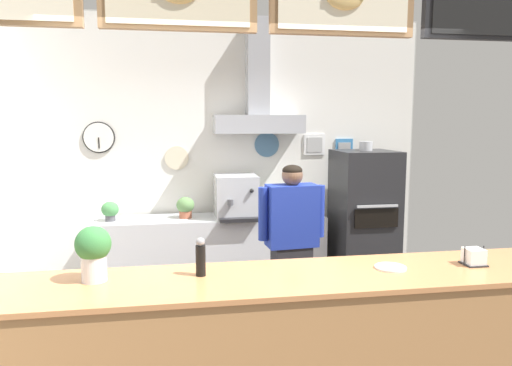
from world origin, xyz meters
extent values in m
cube|color=#9E9E99|center=(0.00, 2.37, 1.55)|extent=(4.61, 0.12, 3.09)
cube|color=white|center=(0.00, 2.31, 1.55)|extent=(4.57, 0.01, 3.05)
cylinder|color=black|center=(-1.34, 2.29, 1.76)|extent=(0.34, 0.02, 0.34)
cylinder|color=white|center=(-1.34, 2.28, 1.76)|extent=(0.31, 0.01, 0.31)
cube|color=black|center=(-1.34, 2.27, 1.70)|extent=(0.01, 0.01, 0.12)
cylinder|color=beige|center=(-0.51, 2.29, 1.52)|extent=(0.26, 0.02, 0.26)
cylinder|color=teal|center=(0.51, 2.29, 1.66)|extent=(0.28, 0.02, 0.28)
cube|color=teal|center=(1.44, 2.29, 1.57)|extent=(0.21, 0.02, 0.31)
cube|color=#A3A3A3|center=(1.44, 2.28, 1.57)|extent=(0.15, 0.01, 0.22)
cube|color=white|center=(1.08, 2.29, 1.66)|extent=(0.25, 0.02, 0.24)
cube|color=#ACACAC|center=(1.08, 2.28, 1.66)|extent=(0.18, 0.01, 0.17)
cube|color=#A3A5AD|center=(0.39, 2.13, 1.90)|extent=(0.98, 0.37, 0.20)
cube|color=#A3A5AD|center=(0.39, 2.19, 2.52)|extent=(0.24, 0.24, 1.04)
cube|color=black|center=(1.44, -0.26, 2.65)|extent=(0.88, 0.05, 0.42)
cube|color=black|center=(1.44, -0.29, 2.65)|extent=(0.80, 0.01, 0.37)
cube|color=#B77F4C|center=(0.00, -0.46, 0.51)|extent=(3.57, 0.62, 1.01)
cube|color=#CF8550|center=(0.00, -0.46, 1.03)|extent=(3.64, 0.65, 0.03)
cube|color=silver|center=(-0.16, 1.97, 0.45)|extent=(2.46, 0.53, 0.91)
cube|color=#9FA1A5|center=(-0.16, 1.97, 0.16)|extent=(2.33, 0.49, 0.02)
cube|color=#232326|center=(1.51, 1.82, 0.81)|extent=(0.63, 0.65, 1.61)
cube|color=black|center=(1.51, 1.48, 0.94)|extent=(0.47, 0.02, 0.20)
cube|color=#B7BABF|center=(1.51, 1.47, 1.07)|extent=(0.44, 0.02, 0.02)
cylinder|color=#B7BABF|center=(1.51, 1.82, 1.66)|extent=(0.14, 0.14, 0.10)
cube|color=#232328|center=(0.44, 0.76, 0.44)|extent=(0.33, 0.23, 0.88)
cube|color=#1E339E|center=(0.44, 0.76, 1.15)|extent=(0.44, 0.26, 0.52)
cylinder|color=#1E339E|center=(0.69, 0.78, 1.17)|extent=(0.08, 0.08, 0.44)
cylinder|color=#1E339E|center=(0.19, 0.74, 1.17)|extent=(0.08, 0.08, 0.44)
sphere|color=brown|center=(0.44, 0.76, 1.49)|extent=(0.18, 0.18, 0.18)
ellipsoid|color=black|center=(0.44, 0.76, 1.53)|extent=(0.17, 0.17, 0.10)
cube|color=#B7BABF|center=(0.11, 1.95, 1.13)|extent=(0.45, 0.47, 0.45)
cylinder|color=#4C4C51|center=(0.02, 1.69, 1.11)|extent=(0.06, 0.06, 0.06)
cube|color=black|center=(0.11, 1.68, 0.93)|extent=(0.40, 0.10, 0.04)
sphere|color=black|center=(0.24, 1.70, 1.22)|extent=(0.04, 0.04, 0.04)
cylinder|color=#4C4C51|center=(-1.20, 1.95, 0.94)|extent=(0.10, 0.10, 0.06)
ellipsoid|color=#47894C|center=(-1.20, 1.95, 1.03)|extent=(0.18, 0.18, 0.16)
cylinder|color=#9E563D|center=(-0.43, 1.98, 0.94)|extent=(0.13, 0.13, 0.07)
ellipsoid|color=#5B844C|center=(-0.43, 1.98, 1.05)|extent=(0.19, 0.19, 0.17)
cylinder|color=beige|center=(0.81, 2.00, 0.96)|extent=(0.11, 0.11, 0.10)
ellipsoid|color=#5B844C|center=(0.81, 2.00, 1.06)|extent=(0.15, 0.15, 0.14)
cylinder|color=#9E563D|center=(0.48, 1.98, 0.94)|extent=(0.10, 0.10, 0.08)
ellipsoid|color=#387A3D|center=(0.48, 1.98, 1.04)|extent=(0.17, 0.17, 0.16)
cylinder|color=silver|center=(-0.98, -0.37, 1.12)|extent=(0.14, 0.14, 0.14)
cylinder|color=gray|center=(-0.98, -0.37, 1.07)|extent=(0.13, 0.13, 0.05)
ellipsoid|color=#387A3D|center=(-0.98, -0.37, 1.26)|extent=(0.20, 0.20, 0.20)
cylinder|color=white|center=(0.76, -0.44, 1.05)|extent=(0.19, 0.19, 0.01)
cube|color=#262628|center=(1.31, -0.45, 1.05)|extent=(0.13, 0.13, 0.01)
cylinder|color=#262628|center=(1.24, -0.45, 1.10)|extent=(0.01, 0.01, 0.12)
cylinder|color=#262628|center=(1.37, -0.45, 1.10)|extent=(0.01, 0.01, 0.12)
cube|color=white|center=(1.31, -0.45, 1.10)|extent=(0.11, 0.11, 0.10)
cylinder|color=black|center=(-0.39, -0.38, 1.14)|extent=(0.06, 0.06, 0.18)
sphere|color=gray|center=(-0.39, -0.38, 1.25)|extent=(0.05, 0.05, 0.05)
camera|label=1|loc=(-0.51, -3.07, 1.94)|focal=33.42mm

